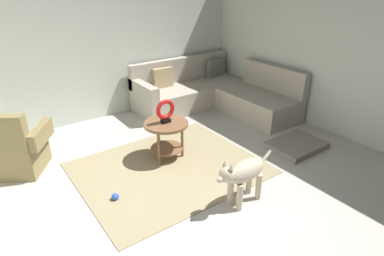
% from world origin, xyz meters
% --- Properties ---
extents(ground_plane, '(6.00, 6.00, 0.10)m').
position_xyz_m(ground_plane, '(0.00, 0.00, -0.05)').
color(ground_plane, beige).
extents(wall_back, '(6.00, 0.12, 2.70)m').
position_xyz_m(wall_back, '(0.00, 2.94, 1.35)').
color(wall_back, silver).
rests_on(wall_back, ground_plane).
extents(wall_right, '(0.12, 6.00, 2.70)m').
position_xyz_m(wall_right, '(2.94, 0.00, 1.35)').
color(wall_right, silver).
rests_on(wall_right, ground_plane).
extents(area_rug, '(2.30, 1.90, 0.01)m').
position_xyz_m(area_rug, '(0.15, 0.70, 0.01)').
color(area_rug, tan).
rests_on(area_rug, ground_plane).
extents(sectional_couch, '(2.20, 2.25, 0.88)m').
position_xyz_m(sectional_couch, '(1.99, 2.02, 0.29)').
color(sectional_couch, '#B2A899').
rests_on(sectional_couch, ground_plane).
extents(armchair, '(1.00, 0.94, 0.88)m').
position_xyz_m(armchair, '(-1.48, 1.78, 0.32)').
color(armchair, olive).
rests_on(armchair, ground_plane).
extents(side_table, '(0.60, 0.60, 0.54)m').
position_xyz_m(side_table, '(0.28, 0.96, 0.42)').
color(side_table, brown).
rests_on(side_table, ground_plane).
extents(torus_sculpture, '(0.28, 0.08, 0.33)m').
position_xyz_m(torus_sculpture, '(0.28, 0.96, 0.71)').
color(torus_sculpture, black).
rests_on(torus_sculpture, side_table).
extents(dog_bed_mat, '(0.80, 0.60, 0.09)m').
position_xyz_m(dog_bed_mat, '(1.98, 0.08, 0.04)').
color(dog_bed_mat, gray).
rests_on(dog_bed_mat, ground_plane).
extents(dog, '(0.85, 0.25, 0.63)m').
position_xyz_m(dog, '(0.43, -0.38, 0.38)').
color(dog, beige).
rests_on(dog, ground_plane).
extents(dog_toy_ball, '(0.08, 0.08, 0.08)m').
position_xyz_m(dog_toy_ball, '(-0.71, 0.49, 0.04)').
color(dog_toy_ball, blue).
rests_on(dog_toy_ball, ground_plane).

